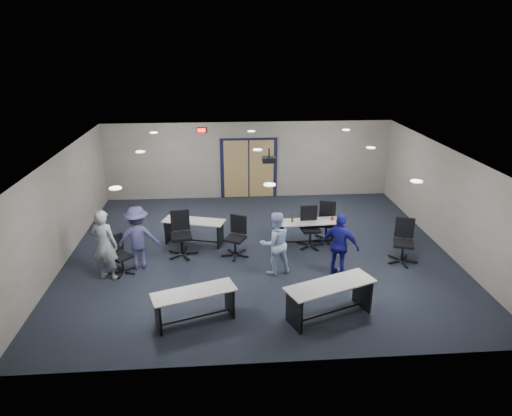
{
  "coord_description": "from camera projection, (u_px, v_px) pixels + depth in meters",
  "views": [
    {
      "loc": [
        -0.92,
        -11.06,
        5.4
      ],
      "look_at": [
        -0.1,
        -0.3,
        1.36
      ],
      "focal_mm": 32.0,
      "sensor_mm": 36.0,
      "label": 1
    }
  ],
  "objects": [
    {
      "name": "right_wall",
      "position": [
        445.0,
        199.0,
        12.17
      ],
      "size": [
        0.04,
        9.0,
        2.7
      ],
      "primitive_type": "cube",
      "color": "gray",
      "rests_on": "floor"
    },
    {
      "name": "double_door",
      "position": [
        249.0,
        169.0,
        16.09
      ],
      "size": [
        2.0,
        0.07,
        2.2
      ],
      "color": "black",
      "rests_on": "back_wall"
    },
    {
      "name": "person_back",
      "position": [
        138.0,
        238.0,
        11.15
      ],
      "size": [
        1.1,
        0.71,
        1.62
      ],
      "primitive_type": "imported",
      "rotation": [
        0.0,
        0.0,
        3.25
      ],
      "color": "navy",
      "rests_on": "floor"
    },
    {
      "name": "front_wall",
      "position": [
        281.0,
        296.0,
        7.61
      ],
      "size": [
        10.0,
        0.04,
        2.7
      ],
      "primitive_type": "cube",
      "color": "gray",
      "rests_on": "floor"
    },
    {
      "name": "chair_loose_left",
      "position": [
        121.0,
        255.0,
        10.98
      ],
      "size": [
        0.85,
        0.85,
        0.95
      ],
      "primitive_type": null,
      "rotation": [
        0.0,
        0.0,
        0.78
      ],
      "color": "black",
      "rests_on": "floor"
    },
    {
      "name": "chair_back_c",
      "position": [
        311.0,
        228.0,
        12.38
      ],
      "size": [
        0.75,
        0.75,
        1.11
      ],
      "primitive_type": null,
      "rotation": [
        0.0,
        0.0,
        0.08
      ],
      "color": "black",
      "rests_on": "floor"
    },
    {
      "name": "table_front_left",
      "position": [
        194.0,
        301.0,
        9.11
      ],
      "size": [
        1.76,
        1.06,
        0.68
      ],
      "rotation": [
        0.0,
        0.0,
        0.33
      ],
      "color": "beige",
      "rests_on": "floor"
    },
    {
      "name": "chair_back_a",
      "position": [
        181.0,
        235.0,
        11.85
      ],
      "size": [
        0.84,
        0.84,
        1.18
      ],
      "primitive_type": null,
      "rotation": [
        0.0,
        0.0,
        0.14
      ],
      "color": "black",
      "rests_on": "floor"
    },
    {
      "name": "chair_loose_right",
      "position": [
        404.0,
        242.0,
        11.5
      ],
      "size": [
        0.9,
        0.9,
        1.13
      ],
      "primitive_type": null,
      "rotation": [
        0.0,
        0.0,
        -0.33
      ],
      "color": "black",
      "rests_on": "floor"
    },
    {
      "name": "back_wall",
      "position": [
        249.0,
        160.0,
        16.02
      ],
      "size": [
        10.0,
        0.04,
        2.7
      ],
      "primitive_type": "cube",
      "color": "gray",
      "rests_on": "floor"
    },
    {
      "name": "exit_sign",
      "position": [
        202.0,
        130.0,
        15.47
      ],
      "size": [
        0.32,
        0.07,
        0.18
      ],
      "color": "black",
      "rests_on": "back_wall"
    },
    {
      "name": "floor",
      "position": [
        259.0,
        251.0,
        12.29
      ],
      "size": [
        10.0,
        10.0,
        0.0
      ],
      "primitive_type": "plane",
      "color": "black",
      "rests_on": "ground"
    },
    {
      "name": "table_back_right",
      "position": [
        309.0,
        228.0,
        12.55
      ],
      "size": [
        1.71,
        0.65,
        0.93
      ],
      "rotation": [
        0.0,
        0.0,
        0.05
      ],
      "color": "beige",
      "rests_on": "floor"
    },
    {
      "name": "chair_back_b",
      "position": [
        235.0,
        237.0,
        11.85
      ],
      "size": [
        0.9,
        0.9,
        1.07
      ],
      "primitive_type": null,
      "rotation": [
        0.0,
        0.0,
        -0.48
      ],
      "color": "black",
      "rests_on": "floor"
    },
    {
      "name": "person_lightblue",
      "position": [
        275.0,
        243.0,
        10.9
      ],
      "size": [
        0.9,
        0.78,
        1.58
      ],
      "primitive_type": "imported",
      "rotation": [
        0.0,
        0.0,
        3.41
      ],
      "color": "#C0D6FF",
      "rests_on": "floor"
    },
    {
      "name": "table_back_left",
      "position": [
        194.0,
        228.0,
        12.6
      ],
      "size": [
        1.78,
        1.0,
        0.68
      ],
      "rotation": [
        0.0,
        0.0,
        -0.28
      ],
      "color": "beige",
      "rests_on": "floor"
    },
    {
      "name": "left_wall",
      "position": [
        61.0,
        209.0,
        11.46
      ],
      "size": [
        0.04,
        9.0,
        2.7
      ],
      "primitive_type": "cube",
      "color": "gray",
      "rests_on": "floor"
    },
    {
      "name": "ceiling_projector",
      "position": [
        269.0,
        159.0,
        11.93
      ],
      "size": [
        0.35,
        0.32,
        0.37
      ],
      "color": "black",
      "rests_on": "ceiling"
    },
    {
      "name": "table_front_right",
      "position": [
        330.0,
        295.0,
        9.23
      ],
      "size": [
        1.97,
        1.27,
        0.76
      ],
      "rotation": [
        0.0,
        0.0,
        0.38
      ],
      "color": "beige",
      "rests_on": "floor"
    },
    {
      "name": "ceiling_can_lights",
      "position": [
        258.0,
        152.0,
        11.59
      ],
      "size": [
        6.24,
        5.74,
        0.02
      ],
      "primitive_type": null,
      "color": "white",
      "rests_on": "ceiling"
    },
    {
      "name": "person_navy",
      "position": [
        340.0,
        245.0,
        10.79
      ],
      "size": [
        0.98,
        0.84,
        1.58
      ],
      "primitive_type": "imported",
      "rotation": [
        0.0,
        0.0,
        2.54
      ],
      "color": "navy",
      "rests_on": "floor"
    },
    {
      "name": "ceiling",
      "position": [
        259.0,
        153.0,
        11.34
      ],
      "size": [
        10.0,
        9.0,
        0.04
      ],
      "primitive_type": "cube",
      "color": "silver",
      "rests_on": "back_wall"
    },
    {
      "name": "person_gray",
      "position": [
        105.0,
        245.0,
        10.62
      ],
      "size": [
        0.73,
        0.59,
        1.74
      ],
      "primitive_type": "imported",
      "rotation": [
        0.0,
        0.0,
        2.83
      ],
      "color": "#90979D",
      "rests_on": "floor"
    },
    {
      "name": "chair_back_d",
      "position": [
        326.0,
        222.0,
        12.79
      ],
      "size": [
        0.85,
        0.85,
        1.09
      ],
      "primitive_type": null,
      "rotation": [
        0.0,
        0.0,
        -0.29
      ],
      "color": "black",
      "rests_on": "floor"
    }
  ]
}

